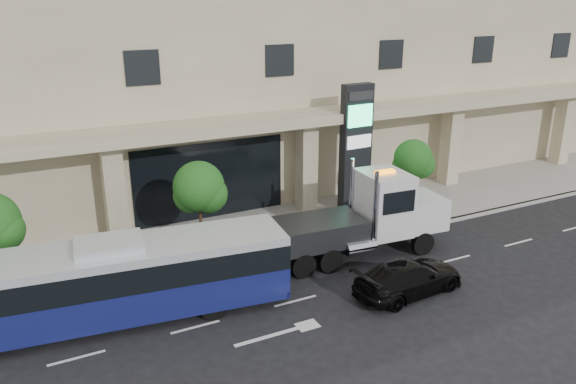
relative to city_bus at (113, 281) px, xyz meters
name	(u,v)px	position (x,y,z in m)	size (l,w,h in m)	color
ground	(278,284)	(6.38, -0.22, -1.60)	(120.00, 120.00, 0.00)	black
sidewalk	(233,238)	(6.38, 4.78, -1.53)	(120.00, 6.00, 0.15)	gray
curb	(258,263)	(6.38, 1.78, -1.53)	(120.00, 0.30, 0.15)	gray
convention_center	(161,17)	(6.38, 15.20, 8.37)	(60.00, 17.60, 20.00)	tan
tree_mid	(200,190)	(4.40, 3.37, 1.66)	(2.28, 2.20, 4.38)	#422B19
tree_right	(413,161)	(15.90, 3.37, 1.43)	(2.10, 2.00, 4.04)	#422B19
city_bus	(113,281)	(0.00, 0.00, 0.00)	(12.66, 4.07, 3.15)	black
tow_truck	(367,218)	(11.17, 0.59, 0.14)	(9.35, 2.93, 4.24)	#2D3033
black_sedan	(409,277)	(10.64, -3.15, -0.92)	(1.93, 4.74, 1.38)	black
signage_pylon	(356,148)	(13.57, 5.25, 1.99)	(1.72, 0.69, 6.78)	black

